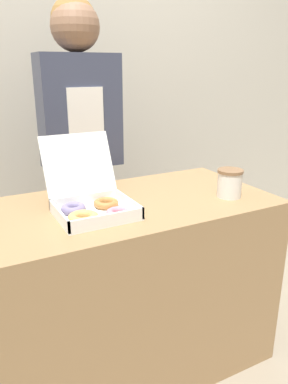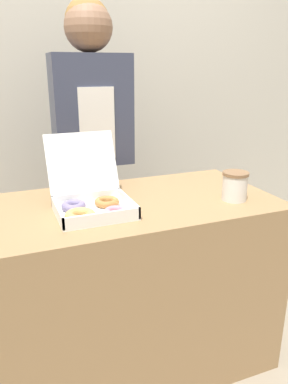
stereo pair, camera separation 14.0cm
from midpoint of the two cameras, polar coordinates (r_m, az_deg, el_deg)
name	(u,v)px [view 1 (the left image)]	position (r m, az deg, el deg)	size (l,w,h in m)	color
ground_plane	(131,358)	(1.91, -4.30, -23.93)	(14.00, 14.00, 0.00)	gray
wall_back	(54,64)	(2.34, -15.26, 18.28)	(10.00, 0.05, 2.60)	beige
table	(130,286)	(1.67, -4.62, -14.12)	(1.17, 0.61, 0.77)	#99754C
donut_box	(91,203)	(1.39, -10.98, -1.69)	(0.27, 0.34, 0.27)	white
coffee_cup	(230,183)	(1.56, 10.44, 1.31)	(0.11, 0.11, 0.12)	silver
person_customer	(82,147)	(1.92, -11.58, 6.67)	(0.38, 0.23, 1.59)	#4C4742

